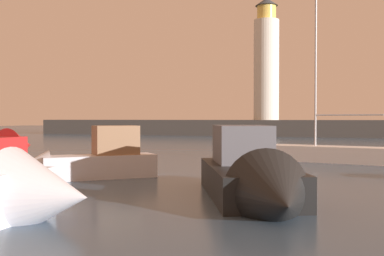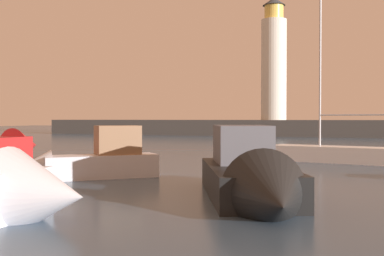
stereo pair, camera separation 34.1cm
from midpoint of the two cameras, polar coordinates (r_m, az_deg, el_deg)
name	(u,v)px [view 2 (the right image)]	position (r m, az deg, el deg)	size (l,w,h in m)	color
ground_plane	(264,153)	(36.11, 8.83, -2.96)	(220.00, 220.00, 0.00)	#384C60
breakwater	(315,128)	(69.00, 14.61, -0.05)	(85.35, 4.55, 2.35)	#423F3D
lighthouse	(274,62)	(70.33, 9.85, 7.74)	(3.61, 3.61, 17.56)	silver
motorboat_0	(91,161)	(21.07, -11.47, -3.82)	(5.29, 5.06, 2.44)	silver
motorboat_1	(254,179)	(14.75, 8.03, -6.06)	(5.53, 8.43, 2.98)	black
sailboat_moored	(331,153)	(29.47, 16.58, -2.86)	(7.22, 3.16, 11.22)	white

